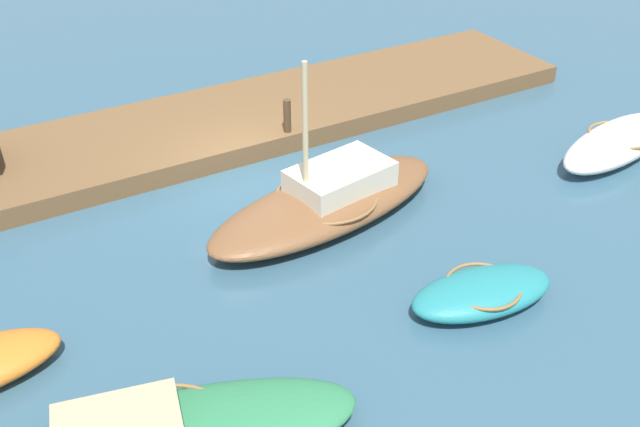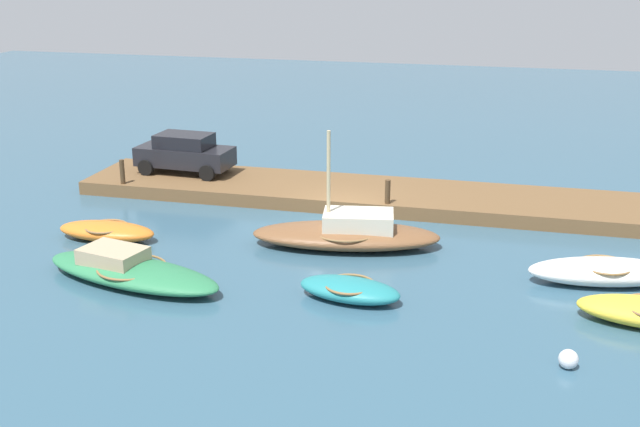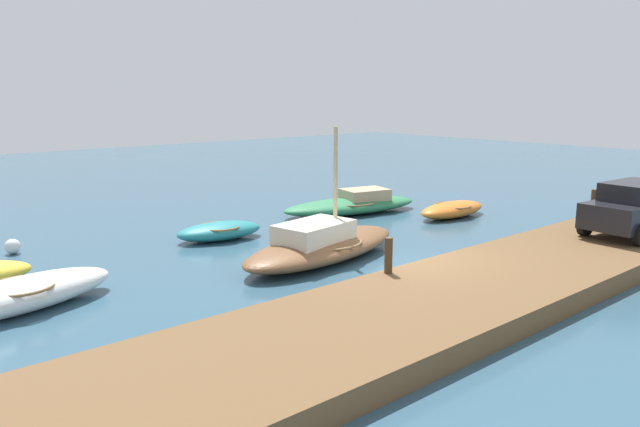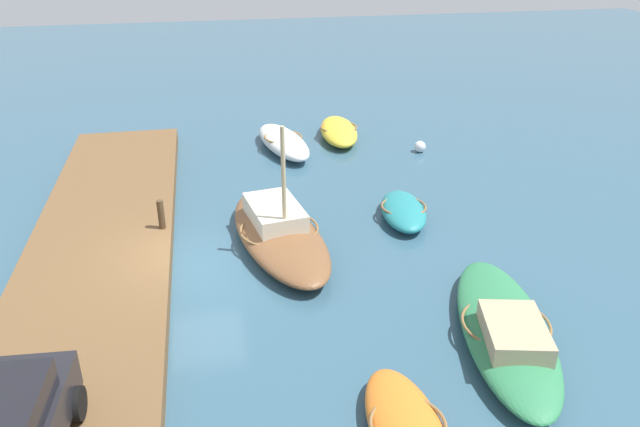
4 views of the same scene
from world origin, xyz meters
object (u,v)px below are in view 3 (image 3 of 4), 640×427
sailboat_brown (322,245)px  motorboat_green (353,204)px  rowboat_orange (452,209)px  parked_car (636,208)px  marker_buoy (13,247)px  mooring_post_mid_west (593,203)px  dinghy_teal (219,231)px  rowboat_white (21,294)px  mooring_post_west (389,255)px

sailboat_brown → motorboat_green: bearing=29.4°
rowboat_orange → parked_car: 6.86m
motorboat_green → marker_buoy: motorboat_green is taller
motorboat_green → mooring_post_mid_west: mooring_post_mid_west is taller
dinghy_teal → motorboat_green: motorboat_green is taller
rowboat_white → motorboat_green: bearing=1.9°
dinghy_teal → mooring_post_mid_west: (10.66, -7.38, 0.69)m
rowboat_white → sailboat_brown: bearing=-20.5°
parked_car → marker_buoy: 18.95m
rowboat_orange → rowboat_white: rowboat_white is taller
dinghy_teal → parked_car: 13.08m
rowboat_orange → mooring_post_mid_west: 5.04m
rowboat_orange → motorboat_green: (-2.42, 3.09, 0.06)m
rowboat_white → mooring_post_west: size_ratio=5.22×
dinghy_teal → sailboat_brown: 4.19m
parked_car → sailboat_brown: bearing=149.2°
sailboat_brown → parked_car: sailboat_brown is taller
sailboat_brown → marker_buoy: bearing=125.6°
parked_car → marker_buoy: (-14.63, 12.00, -1.12)m
mooring_post_west → parked_car: parked_car is taller
dinghy_teal → parked_car: bearing=-38.3°
mooring_post_west → mooring_post_mid_west: mooring_post_mid_west is taller
motorboat_green → mooring_post_west: mooring_post_west is taller
rowboat_orange → mooring_post_west: 9.84m
dinghy_teal → parked_car: parked_car is taller
dinghy_teal → rowboat_orange: size_ratio=0.91×
sailboat_brown → mooring_post_west: (-0.73, -3.31, 0.49)m
rowboat_white → mooring_post_west: (7.10, -4.50, 0.57)m
parked_car → dinghy_teal: bearing=136.7°
rowboat_orange → marker_buoy: rowboat_orange is taller
sailboat_brown → marker_buoy: (-6.65, 6.58, -0.22)m
sailboat_brown → mooring_post_mid_west: 10.27m
dinghy_teal → rowboat_white: rowboat_white is taller
rowboat_orange → mooring_post_west: size_ratio=3.85×
sailboat_brown → parked_car: (7.98, -5.42, 0.89)m
rowboat_orange → sailboat_brown: sailboat_brown is taller
rowboat_white → marker_buoy: rowboat_white is taller
sailboat_brown → mooring_post_west: bearing=-112.2°
mooring_post_west → sailboat_brown: bearing=77.5°
motorboat_green → mooring_post_mid_west: size_ratio=6.44×
parked_car → mooring_post_west: bearing=169.8°
sailboat_brown → marker_buoy: 9.36m
dinghy_teal → mooring_post_west: (0.22, -7.38, 0.65)m
motorboat_green → parked_car: (2.50, -9.87, 0.98)m
dinghy_teal → mooring_post_west: mooring_post_west is taller
dinghy_teal → parked_car: size_ratio=0.77×
rowboat_white → mooring_post_mid_west: size_ratio=4.77×
dinghy_teal → mooring_post_mid_west: bearing=-26.3°
sailboat_brown → motorboat_green: size_ratio=1.03×
mooring_post_west → parked_car: bearing=-13.6°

